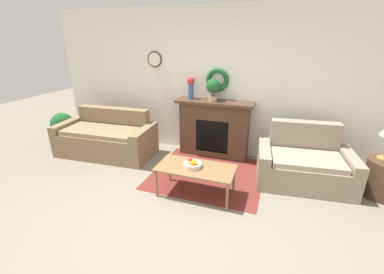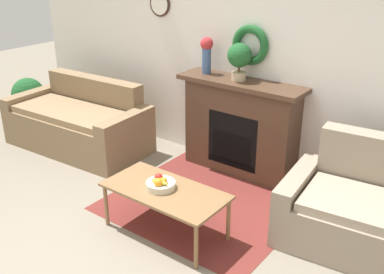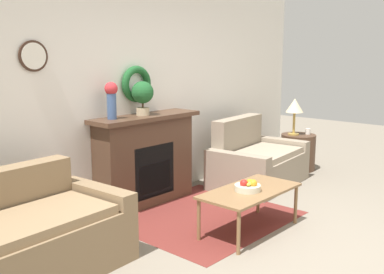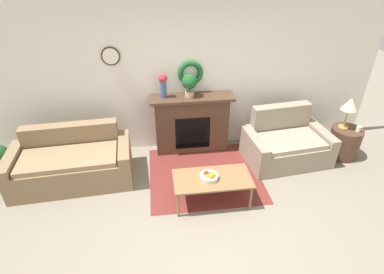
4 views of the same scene
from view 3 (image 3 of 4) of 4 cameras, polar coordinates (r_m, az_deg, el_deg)
The scene contains 13 objects.
ground_plane at distance 4.28m, azimuth 14.33°, elevation -14.52°, with size 16.00×16.00×0.00m, color gray.
floor_rug at distance 5.08m, azimuth 1.28°, elevation -10.00°, with size 1.81×1.65×0.01m.
wall_back at distance 5.38m, azimuth -7.85°, elevation 5.82°, with size 6.80×0.15×2.70m.
fireplace at distance 5.38m, azimuth -5.93°, elevation -2.84°, with size 1.43×0.41×1.08m.
couch_left at distance 3.88m, azimuth -21.88°, elevation -12.60°, with size 1.88×1.00×0.85m.
loveseat_right at distance 6.30m, azimuth 8.17°, elevation -3.17°, with size 1.49×1.04×0.91m.
coffee_table at distance 4.59m, azimuth 7.38°, elevation -7.12°, with size 1.11×0.55×0.44m.
fruit_bowl at distance 4.52m, azimuth 7.13°, elevation -6.25°, with size 0.26×0.26×0.12m.
side_table_by_loveseat at distance 7.18m, azimuth 13.30°, elevation -1.87°, with size 0.53×0.53×0.55m.
table_lamp at distance 7.03m, azimuth 12.91°, elevation 3.73°, with size 0.27×0.27×0.56m.
mug at distance 7.18m, azimuth 14.51°, elevation 0.69°, with size 0.08×0.08×0.09m.
vase_on_mantel_left at distance 4.96m, azimuth -10.20°, elevation 4.96°, with size 0.14×0.14×0.41m.
potted_plant_on_mantel at distance 5.22m, azimuth -6.30°, elevation 5.40°, with size 0.26×0.26×0.40m.
Camera 3 is at (-3.47, -1.74, 1.79)m, focal length 42.00 mm.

